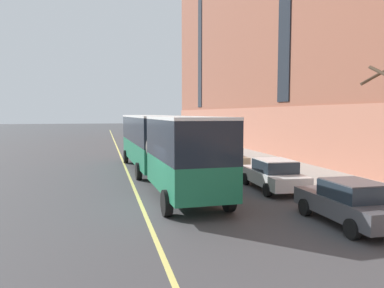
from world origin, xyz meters
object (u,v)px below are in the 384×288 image
at_px(parked_car_champagne_0, 227,157).
at_px(parked_car_white_1, 273,174).
at_px(parked_car_silver_5, 168,137).
at_px(parked_car_champagne_6, 199,148).
at_px(parked_car_black_2, 184,143).
at_px(parked_car_darkgray_7, 350,203).
at_px(city_bus, 159,142).

distance_m(parked_car_champagne_0, parked_car_white_1, 7.44).
height_order(parked_car_champagne_0, parked_car_silver_5, same).
bearing_deg(parked_car_champagne_6, parked_car_silver_5, 89.94).
bearing_deg(parked_car_black_2, parked_car_champagne_6, -89.94).
height_order(parked_car_champagne_0, parked_car_white_1, same).
bearing_deg(parked_car_darkgray_7, parked_car_white_1, 89.34).
distance_m(city_bus, parked_car_white_1, 6.95).
height_order(city_bus, parked_car_white_1, city_bus).
distance_m(parked_car_white_1, parked_car_silver_5, 30.72).
relative_size(city_bus, parked_car_black_2, 4.13).
bearing_deg(parked_car_white_1, parked_car_darkgray_7, -90.66).
distance_m(parked_car_silver_5, parked_car_darkgray_7, 36.80).
bearing_deg(parked_car_champagne_6, parked_car_darkgray_7, -89.99).
height_order(city_bus, parked_car_silver_5, city_bus).
bearing_deg(parked_car_champagne_0, parked_car_champagne_6, 91.14).
bearing_deg(city_bus, parked_car_white_1, -41.92).
relative_size(parked_car_black_2, parked_car_silver_5, 0.97).
relative_size(parked_car_champagne_0, parked_car_black_2, 0.94).
xyz_separation_m(parked_car_champagne_0, parked_car_silver_5, (-0.13, 23.28, 0.00)).
xyz_separation_m(parked_car_champagne_0, parked_car_darkgray_7, (-0.14, -13.52, 0.00)).
bearing_deg(parked_car_white_1, parked_car_black_2, 90.22).
bearing_deg(parked_car_champagne_6, parked_car_black_2, 90.06).
bearing_deg(parked_car_silver_5, parked_car_champagne_0, -89.69).
distance_m(parked_car_champagne_0, parked_car_silver_5, 23.28).
relative_size(parked_car_white_1, parked_car_champagne_6, 1.02).
xyz_separation_m(parked_car_white_1, parked_car_silver_5, (-0.06, 30.72, -0.00)).
height_order(parked_car_champagne_0, parked_car_black_2, same).
bearing_deg(city_bus, parked_car_darkgray_7, -64.82).
bearing_deg(parked_car_silver_5, parked_car_champagne_6, -90.06).
distance_m(parked_car_black_2, parked_car_silver_5, 9.75).
relative_size(parked_car_black_2, parked_car_champagne_6, 0.96).
relative_size(parked_car_black_2, parked_car_darkgray_7, 1.03).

